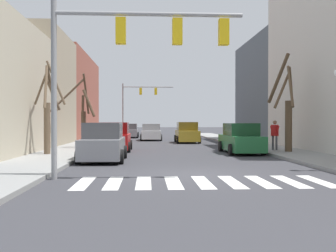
{
  "coord_description": "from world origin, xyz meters",
  "views": [
    {
      "loc": [
        -1.69,
        -13.53,
        1.84
      ],
      "look_at": [
        0.23,
        22.68,
        1.45
      ],
      "focal_mm": 42.0,
      "sensor_mm": 36.0,
      "label": 1
    }
  ],
  "objects_px": {
    "street_tree_right_far": "(287,109)",
    "street_tree_left_far": "(48,112)",
    "traffic_signal_far": "(137,98)",
    "car_parked_left_mid": "(115,138)",
    "car_parked_right_near": "(241,139)",
    "car_parked_right_far": "(103,143)",
    "car_driving_away_lane": "(151,133)",
    "street_tree_right_near": "(83,115)",
    "car_parked_left_near": "(130,131)",
    "car_parked_right_mid": "(187,133)",
    "pedestrian_on_right_sidewalk": "(275,132)",
    "traffic_signal_near": "(127,48)"
  },
  "relations": [
    {
      "from": "pedestrian_on_right_sidewalk",
      "to": "street_tree_left_far",
      "type": "relative_size",
      "value": 0.36
    },
    {
      "from": "car_parked_right_mid",
      "to": "car_parked_right_far",
      "type": "xyz_separation_m",
      "value": [
        -5.55,
        -15.72,
        -0.01
      ]
    },
    {
      "from": "street_tree_right_far",
      "to": "street_tree_left_far",
      "type": "xyz_separation_m",
      "value": [
        -13.14,
        -1.0,
        -0.18
      ]
    },
    {
      "from": "car_parked_right_near",
      "to": "car_parked_left_near",
      "type": "height_order",
      "value": "car_parked_right_near"
    },
    {
      "from": "car_parked_left_mid",
      "to": "car_parked_right_mid",
      "type": "bearing_deg",
      "value": -30.46
    },
    {
      "from": "car_parked_right_far",
      "to": "street_tree_right_far",
      "type": "height_order",
      "value": "street_tree_right_far"
    },
    {
      "from": "car_parked_left_near",
      "to": "car_parked_right_mid",
      "type": "bearing_deg",
      "value": -154.14
    },
    {
      "from": "car_parked_left_mid",
      "to": "street_tree_right_far",
      "type": "distance_m",
      "value": 10.51
    },
    {
      "from": "car_driving_away_lane",
      "to": "car_parked_right_near",
      "type": "xyz_separation_m",
      "value": [
        5.08,
        -16.3,
        0.05
      ]
    },
    {
      "from": "street_tree_right_near",
      "to": "street_tree_left_far",
      "type": "bearing_deg",
      "value": -101.68
    },
    {
      "from": "street_tree_right_far",
      "to": "street_tree_left_far",
      "type": "bearing_deg",
      "value": -175.66
    },
    {
      "from": "car_parked_right_far",
      "to": "car_driving_away_lane",
      "type": "bearing_deg",
      "value": -6.79
    },
    {
      "from": "traffic_signal_near",
      "to": "car_parked_right_far",
      "type": "bearing_deg",
      "value": 103.63
    },
    {
      "from": "street_tree_right_far",
      "to": "street_tree_left_far",
      "type": "height_order",
      "value": "street_tree_right_far"
    },
    {
      "from": "car_parked_right_far",
      "to": "traffic_signal_far",
      "type": "bearing_deg",
      "value": -1.6
    },
    {
      "from": "traffic_signal_far",
      "to": "street_tree_left_far",
      "type": "relative_size",
      "value": 1.33
    },
    {
      "from": "pedestrian_on_right_sidewalk",
      "to": "street_tree_left_far",
      "type": "height_order",
      "value": "street_tree_left_far"
    },
    {
      "from": "traffic_signal_far",
      "to": "street_tree_right_near",
      "type": "bearing_deg",
      "value": -97.53
    },
    {
      "from": "traffic_signal_far",
      "to": "car_parked_right_near",
      "type": "height_order",
      "value": "traffic_signal_far"
    },
    {
      "from": "car_parked_left_mid",
      "to": "street_tree_right_near",
      "type": "bearing_deg",
      "value": 64.9
    },
    {
      "from": "pedestrian_on_right_sidewalk",
      "to": "street_tree_right_near",
      "type": "xyz_separation_m",
      "value": [
        -11.85,
        2.64,
        1.07
      ]
    },
    {
      "from": "car_driving_away_lane",
      "to": "car_parked_right_far",
      "type": "relative_size",
      "value": 1.04
    },
    {
      "from": "street_tree_right_far",
      "to": "car_parked_right_far",
      "type": "bearing_deg",
      "value": -160.76
    },
    {
      "from": "car_parked_right_near",
      "to": "car_parked_left_mid",
      "type": "bearing_deg",
      "value": 74.34
    },
    {
      "from": "car_parked_right_far",
      "to": "street_tree_right_near",
      "type": "relative_size",
      "value": 0.89
    },
    {
      "from": "car_parked_right_mid",
      "to": "street_tree_left_far",
      "type": "xyz_separation_m",
      "value": [
        -8.69,
        -13.23,
        1.54
      ]
    },
    {
      "from": "traffic_signal_far",
      "to": "street_tree_left_far",
      "type": "distance_m",
      "value": 27.75
    },
    {
      "from": "car_parked_left_mid",
      "to": "car_parked_right_far",
      "type": "distance_m",
      "value": 6.3
    },
    {
      "from": "car_parked_right_mid",
      "to": "car_parked_right_far",
      "type": "bearing_deg",
      "value": 160.55
    },
    {
      "from": "street_tree_left_far",
      "to": "car_parked_left_near",
      "type": "bearing_deg",
      "value": 82.69
    },
    {
      "from": "traffic_signal_far",
      "to": "street_tree_right_far",
      "type": "relative_size",
      "value": 1.16
    },
    {
      "from": "traffic_signal_far",
      "to": "car_parked_right_near",
      "type": "distance_m",
      "value": 26.8
    },
    {
      "from": "car_parked_left_mid",
      "to": "car_parked_right_near",
      "type": "bearing_deg",
      "value": -105.66
    },
    {
      "from": "traffic_signal_far",
      "to": "car_driving_away_lane",
      "type": "height_order",
      "value": "traffic_signal_far"
    },
    {
      "from": "pedestrian_on_right_sidewalk",
      "to": "car_parked_right_mid",
      "type": "bearing_deg",
      "value": 176.51
    },
    {
      "from": "street_tree_left_far",
      "to": "car_parked_right_far",
      "type": "bearing_deg",
      "value": -38.4
    },
    {
      "from": "pedestrian_on_right_sidewalk",
      "to": "street_tree_left_far",
      "type": "xyz_separation_m",
      "value": [
        -12.85,
        -2.18,
        1.17
      ]
    },
    {
      "from": "car_driving_away_lane",
      "to": "car_parked_left_mid",
      "type": "bearing_deg",
      "value": -9.71
    },
    {
      "from": "car_parked_right_mid",
      "to": "car_parked_left_near",
      "type": "xyz_separation_m",
      "value": [
        -5.53,
        11.41,
        -0.08
      ]
    },
    {
      "from": "car_driving_away_lane",
      "to": "car_parked_left_mid",
      "type": "xyz_separation_m",
      "value": [
        -2.43,
        -14.2,
        0.07
      ]
    },
    {
      "from": "traffic_signal_far",
      "to": "car_parked_left_near",
      "type": "bearing_deg",
      "value": -106.66
    },
    {
      "from": "car_parked_left_mid",
      "to": "car_parked_right_far",
      "type": "bearing_deg",
      "value": 179.89
    },
    {
      "from": "car_parked_left_near",
      "to": "pedestrian_on_right_sidewalk",
      "type": "height_order",
      "value": "pedestrian_on_right_sidewalk"
    },
    {
      "from": "car_parked_left_mid",
      "to": "street_tree_right_near",
      "type": "relative_size",
      "value": 0.86
    },
    {
      "from": "traffic_signal_near",
      "to": "car_parked_right_mid",
      "type": "relative_size",
      "value": 1.43
    },
    {
      "from": "car_driving_away_lane",
      "to": "car_parked_left_mid",
      "type": "relative_size",
      "value": 1.08
    },
    {
      "from": "car_parked_right_far",
      "to": "car_parked_right_mid",
      "type": "bearing_deg",
      "value": -19.45
    },
    {
      "from": "traffic_signal_far",
      "to": "car_driving_away_lane",
      "type": "distance_m",
      "value": 10.28
    },
    {
      "from": "street_tree_left_far",
      "to": "car_parked_left_mid",
      "type": "bearing_deg",
      "value": 50.39
    },
    {
      "from": "car_parked_left_near",
      "to": "street_tree_right_far",
      "type": "bearing_deg",
      "value": -157.11
    }
  ]
}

